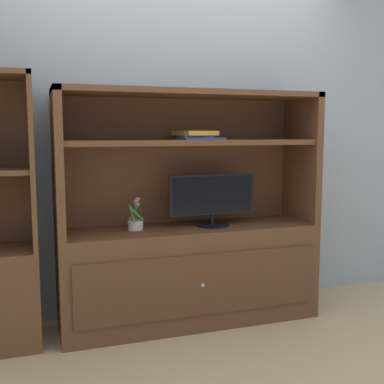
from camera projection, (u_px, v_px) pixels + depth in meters
ground_plane at (210, 343)px, 3.03m from camera, size 8.00×8.00×0.00m
painted_rear_wall at (175, 123)px, 3.56m from camera, size 6.00×0.10×2.80m
media_console at (189, 250)px, 3.35m from camera, size 1.80×0.53×1.60m
tv_monitor at (213, 198)px, 3.33m from camera, size 0.63×0.23×0.36m
potted_plant at (136, 223)px, 3.22m from camera, size 0.11×0.11×0.22m
magazine_stack at (196, 135)px, 3.27m from camera, size 0.28×0.35×0.06m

